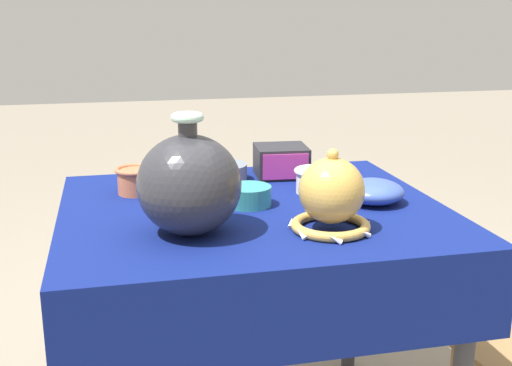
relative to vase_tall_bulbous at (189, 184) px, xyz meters
The scene contains 9 objects.
display_table 0.29m from the vase_tall_bulbous, 40.50° to the left, with size 0.91×0.79×0.69m.
vase_tall_bulbous is the anchor object (origin of this frame).
vase_dome_bell 0.30m from the vase_tall_bulbous, ahead, with size 0.18×0.19×0.18m.
mosaic_tile_box 0.54m from the vase_tall_bulbous, 53.80° to the left, with size 0.16×0.15×0.09m.
cup_wide_ivory 0.44m from the vase_tall_bulbous, 34.00° to the left, with size 0.11×0.11×0.06m.
pot_squat_teal 0.25m from the vase_tall_bulbous, 46.08° to the left, with size 0.11×0.11×0.05m, color teal.
pot_squat_slate 0.44m from the vase_tall_bulbous, 71.59° to the left, with size 0.14×0.14×0.05m, color slate.
cup_wide_terracotta 0.36m from the vase_tall_bulbous, 106.26° to the left, with size 0.11×0.11×0.07m.
bowl_shallow_cobalt 0.49m from the vase_tall_bulbous, 14.64° to the left, with size 0.15×0.15×0.06m, color #3851A8.
Camera 1 is at (-0.32, -1.45, 1.15)m, focal length 45.00 mm.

